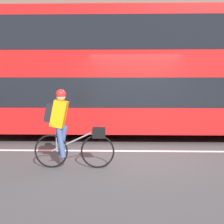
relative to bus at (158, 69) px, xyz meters
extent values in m
plane|color=#424244|center=(-0.75, -2.24, -2.13)|extent=(80.00, 80.00, 0.00)
cube|color=silver|center=(-0.75, -1.98, -2.13)|extent=(50.00, 0.14, 0.01)
cube|color=#A8A399|center=(-0.75, 2.86, -2.06)|extent=(60.00, 2.39, 0.15)
cube|color=brown|center=(-0.75, 4.20, 2.75)|extent=(60.00, 0.30, 9.76)
cylinder|color=black|center=(-3.60, 0.00, -1.66)|extent=(0.95, 0.30, 0.95)
cube|color=red|center=(0.00, 0.00, -0.90)|extent=(11.63, 2.52, 1.90)
cube|color=black|center=(0.00, 0.00, -0.67)|extent=(11.16, 2.54, 0.83)
cube|color=red|center=(0.00, 0.00, 0.89)|extent=(11.63, 2.42, 1.67)
cube|color=black|center=(0.00, 0.00, 0.97)|extent=(11.16, 2.44, 0.94)
torus|color=black|center=(-1.63, -3.49, -1.78)|extent=(0.70, 0.04, 0.70)
torus|color=black|center=(-2.60, -3.49, -1.78)|extent=(0.70, 0.04, 0.70)
cylinder|color=slate|center=(-2.12, -3.49, -1.55)|extent=(0.98, 0.03, 0.48)
cylinder|color=slate|center=(-2.48, -3.49, -1.52)|extent=(0.03, 0.03, 0.52)
cube|color=black|center=(-1.60, -3.49, -1.38)|extent=(0.26, 0.16, 0.22)
cube|color=orange|center=(-2.42, -3.49, -0.99)|extent=(0.37, 0.32, 0.58)
cube|color=black|center=(-2.62, -3.49, -0.97)|extent=(0.21, 0.26, 0.38)
cylinder|color=#384C7A|center=(-2.38, -3.40, -1.57)|extent=(0.22, 0.11, 0.63)
cylinder|color=#384C7A|center=(-2.38, -3.58, -1.57)|extent=(0.20, 0.11, 0.63)
sphere|color=tan|center=(-2.38, -3.49, -0.64)|extent=(0.19, 0.19, 0.19)
sphere|color=red|center=(-2.38, -3.49, -0.59)|extent=(0.21, 0.21, 0.21)
camera|label=1|loc=(-1.16, -9.81, -0.24)|focal=50.00mm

